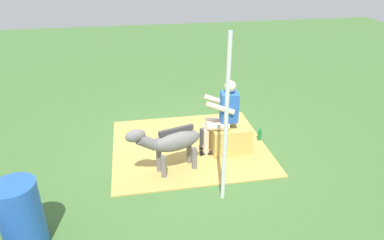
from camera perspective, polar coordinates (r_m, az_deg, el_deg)
The scene contains 8 objects.
ground_plane at distance 6.55m, azimuth -0.90°, elevation -4.73°, with size 24.00×24.00×0.00m, color #426B33.
hay_patch at distance 6.60m, azimuth -0.43°, elevation -4.33°, with size 2.87×2.54×0.02m, color tan.
hay_bale at distance 6.38m, azimuth 6.30°, elevation -3.16°, with size 0.70×0.48×0.51m, color tan.
person_seated at distance 6.11m, azimuth 5.01°, elevation 1.01°, with size 0.69×0.47×1.39m.
pony_standing at distance 5.62m, azimuth -3.41°, elevation -3.66°, with size 1.31×0.59×0.94m.
soda_bottle at distance 6.86m, azimuth 11.09°, elevation -2.37°, with size 0.07×0.07×0.29m.
water_barrel at distance 4.84m, azimuth -26.40°, elevation -14.03°, with size 0.52×0.52×0.94m, color blue.
tent_pole_left at distance 4.71m, azimuth 5.62°, elevation -0.66°, with size 0.06×0.06×2.51m, color silver.
Camera 1 is at (0.90, 5.53, 3.39)m, focal length 32.32 mm.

